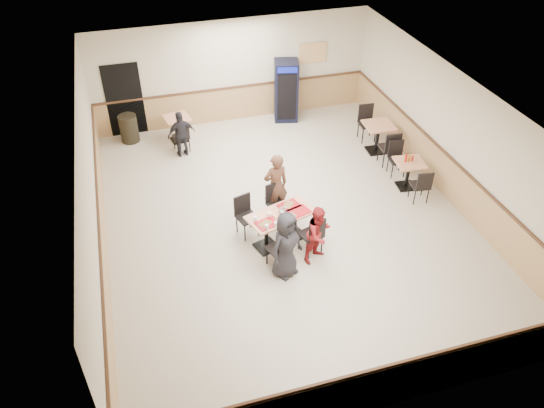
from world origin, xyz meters
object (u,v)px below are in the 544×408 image
object	(u,v)px
back_table	(178,125)
side_table_far	(378,134)
diner_woman_left	(286,245)
side_table_near	(408,171)
diner_woman_right	(319,234)
diner_man_opposite	(276,186)
trash_bin	(129,128)
lone_diner	(182,134)
main_table	(280,223)
pepsi_cooler	(286,91)

from	to	relation	value
back_table	side_table_far	bearing A→B (deg)	-22.58
diner_woman_left	side_table_far	bearing A→B (deg)	16.63
diner_woman_left	side_table_near	xyz separation A→B (m)	(3.78, 2.03, -0.27)
diner_woman_left	diner_woman_right	world-z (taller)	diner_woman_left
diner_woman_right	back_table	size ratio (longest dim) A/B	1.66
diner_man_opposite	diner_woman_left	bearing A→B (deg)	71.66
diner_man_opposite	trash_bin	size ratio (longest dim) A/B	2.03
diner_woman_right	side_table_far	size ratio (longest dim) A/B	1.60
lone_diner	diner_woman_left	bearing A→B (deg)	93.59
diner_man_opposite	trash_bin	bearing A→B (deg)	-63.19
diner_woman_right	back_table	distance (m)	6.02
diner_woman_left	side_table_far	size ratio (longest dim) A/B	1.85
main_table	pepsi_cooler	size ratio (longest dim) A/B	0.87
side_table_far	pepsi_cooler	distance (m)	3.10
diner_woman_left	side_table_near	distance (m)	4.30
diner_man_opposite	lone_diner	xyz separation A→B (m)	(-1.64, 3.17, -0.16)
diner_man_opposite	side_table_far	bearing A→B (deg)	-158.77
main_table	diner_woman_right	xyz separation A→B (m)	(0.59, -0.72, 0.14)
main_table	diner_woman_left	size ratio (longest dim) A/B	1.04
trash_bin	lone_diner	bearing A→B (deg)	-41.69
side_table_near	lone_diner	bearing A→B (deg)	148.92
side_table_near	side_table_far	world-z (taller)	side_table_far
diner_woman_right	trash_bin	size ratio (longest dim) A/B	1.64
diner_man_opposite	back_table	bearing A→B (deg)	-75.08
main_table	diner_woman_right	size ratio (longest dim) A/B	1.20
diner_woman_right	lone_diner	distance (m)	5.26
pepsi_cooler	lone_diner	bearing A→B (deg)	-146.32
main_table	lone_diner	world-z (taller)	lone_diner
back_table	trash_bin	bearing A→B (deg)	165.08
trash_bin	diner_man_opposite	bearing A→B (deg)	-55.74
main_table	diner_woman_left	xyz separation A→B (m)	(-0.18, -0.95, 0.24)
main_table	diner_man_opposite	xyz separation A→B (m)	(0.18, 0.95, 0.29)
side_table_near	trash_bin	xyz separation A→B (m)	(-6.37, 4.22, -0.09)
lone_diner	pepsi_cooler	bearing A→B (deg)	-170.21
diner_woman_left	lone_diner	world-z (taller)	diner_woman_left
pepsi_cooler	diner_woman_left	bearing A→B (deg)	-94.30
diner_woman_right	trash_bin	xyz separation A→B (m)	(-3.36, 6.01, -0.25)
diner_woman_right	pepsi_cooler	size ratio (longest dim) A/B	0.72
diner_man_opposite	back_table	distance (m)	4.32
side_table_near	pepsi_cooler	bearing A→B (deg)	112.63
pepsi_cooler	side_table_near	bearing A→B (deg)	-53.98
side_table_near	side_table_far	distance (m)	1.76
lone_diner	side_table_far	size ratio (longest dim) A/B	1.59
diner_woman_right	side_table_far	xyz separation A→B (m)	(3.03, 3.55, -0.11)
lone_diner	pepsi_cooler	size ratio (longest dim) A/B	0.72
main_table	diner_man_opposite	size ratio (longest dim) A/B	0.98
main_table	back_table	xyz separation A→B (m)	(-1.46, 4.94, -0.02)
side_table_near	trash_bin	size ratio (longest dim) A/B	0.95
main_table	back_table	bearing A→B (deg)	89.42
diner_woman_right	pepsi_cooler	distance (m)	6.18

